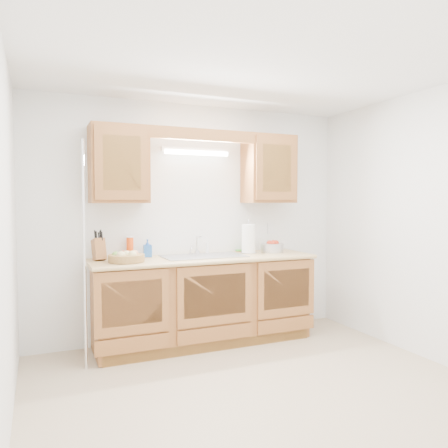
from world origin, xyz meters
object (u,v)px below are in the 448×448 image
fruit_basket (126,257)px  paper_towel (248,239)px  knife_block (99,249)px  apple_bowl (272,247)px

fruit_basket → paper_towel: 1.36m
knife_block → apple_bowl: (1.86, -0.07, -0.05)m
paper_towel → apple_bowl: (0.29, -0.00, -0.10)m
fruit_basket → knife_block: knife_block is taller
paper_towel → fruit_basket: bearing=-173.6°
fruit_basket → knife_block: size_ratio=1.29×
fruit_basket → paper_towel: (1.35, 0.15, 0.11)m
fruit_basket → paper_towel: bearing=6.4°
paper_towel → apple_bowl: paper_towel is taller
fruit_basket → paper_towel: paper_towel is taller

